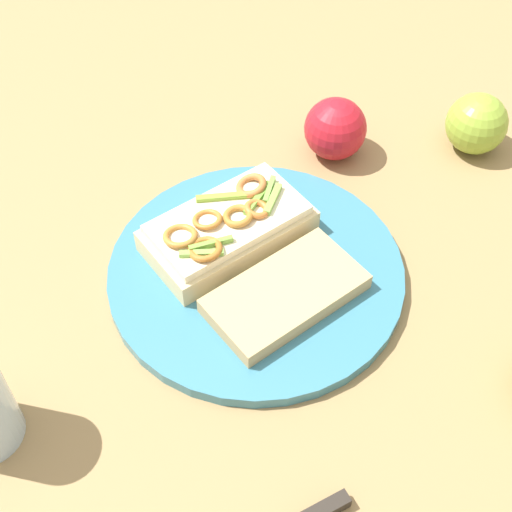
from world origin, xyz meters
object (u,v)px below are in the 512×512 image
at_px(plate, 256,273).
at_px(apple_2, 335,129).
at_px(sandwich, 228,227).
at_px(bread_slice_side, 286,294).
at_px(apple_0, 477,124).

relative_size(plate, apple_2, 4.14).
distance_m(plate, sandwich, 0.06).
xyz_separation_m(bread_slice_side, apple_2, (-0.03, 0.24, 0.01)).
xyz_separation_m(sandwich, apple_0, (0.20, 0.27, 0.00)).
bearing_deg(apple_2, bread_slice_side, -82.40).
height_order(sandwich, bread_slice_side, sandwich).
bearing_deg(plate, sandwich, 149.95).
height_order(plate, sandwich, sandwich).
relative_size(sandwich, apple_0, 2.68).
distance_m(bread_slice_side, apple_0, 0.34).
distance_m(bread_slice_side, apple_2, 0.24).
xyz_separation_m(bread_slice_side, apple_0, (0.12, 0.31, 0.01)).
bearing_deg(apple_0, plate, -119.21).
distance_m(plate, bread_slice_side, 0.05).
xyz_separation_m(plate, bread_slice_side, (0.04, -0.02, 0.02)).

